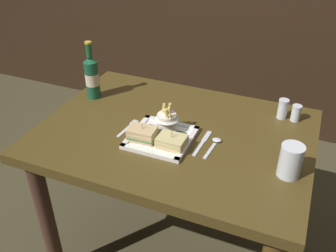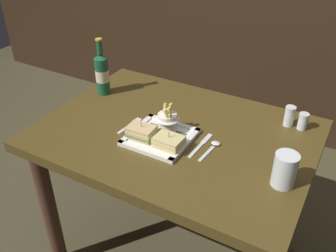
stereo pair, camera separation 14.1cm
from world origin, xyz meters
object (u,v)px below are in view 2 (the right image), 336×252
knife (201,144)px  spoon (213,146)px  beer_bottle (102,73)px  pepper_shaker (303,122)px  water_glass (284,172)px  salt_shaker (289,117)px  dining_table (175,155)px  sandwich_half_right (169,142)px  fries_cup (167,119)px  square_plate (160,137)px  sandwich_half_left (141,132)px  fork (131,125)px

knife → spoon: spoon is taller
beer_bottle → pepper_shaker: 0.88m
water_glass → salt_shaker: size_ratio=1.39×
spoon → dining_table: bearing=171.1°
water_glass → pepper_shaker: size_ratio=1.69×
sandwich_half_right → fries_cup: (-0.06, 0.09, 0.03)m
square_plate → salt_shaker: salt_shaker is taller
sandwich_half_left → fries_cup: (0.06, 0.09, 0.03)m
fries_cup → spoon: size_ratio=0.85×
square_plate → water_glass: water_glass is taller
sandwich_half_left → fork: 0.12m
knife → pepper_shaker: bearing=44.2°
sandwich_half_left → pepper_shaker: bearing=36.0°
water_glass → pepper_shaker: bearing=93.0°
water_glass → pepper_shaker: 0.36m
sandwich_half_right → knife: sandwich_half_right is taller
spoon → pepper_shaker: 0.38m
salt_shaker → pepper_shaker: size_ratio=1.22×
fries_cup → pepper_shaker: (0.45, 0.28, -0.03)m
square_plate → fries_cup: 0.07m
square_plate → pepper_shaker: pepper_shaker is taller
knife → spoon: 0.05m
water_glass → salt_shaker: water_glass is taller
beer_bottle → spoon: 0.64m
beer_bottle → pepper_shaker: bearing=9.1°
square_plate → salt_shaker: (0.40, 0.33, 0.03)m
knife → salt_shaker: salt_shaker is taller
dining_table → fork: size_ratio=7.86×
sandwich_half_left → fries_cup: size_ratio=0.90×
square_plate → dining_table: bearing=71.0°
dining_table → knife: (0.13, -0.03, 0.12)m
water_glass → spoon: (-0.27, 0.08, -0.05)m
sandwich_half_right → beer_bottle: (-0.47, 0.23, 0.07)m
spoon → salt_shaker: bearing=54.8°
fries_cup → beer_bottle: 0.44m
beer_bottle → water_glass: (0.89, -0.22, -0.05)m
water_glass → fork: 0.63m
sandwich_half_right → fork: bearing=162.9°
sandwich_half_right → sandwich_half_left: bearing=180.0°
salt_shaker → beer_bottle: bearing=-170.3°
knife → sandwich_half_left: bearing=-159.2°
dining_table → fork: (-0.18, -0.05, 0.12)m
dining_table → salt_shaker: 0.48m
fries_cup → beer_bottle: bearing=161.1°
dining_table → water_glass: (0.45, -0.10, 0.17)m
dining_table → spoon: 0.21m
fork → knife: same height
sandwich_half_left → spoon: 0.27m
sandwich_half_right → pepper_shaker: bearing=43.4°
dining_table → beer_bottle: beer_bottle is taller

